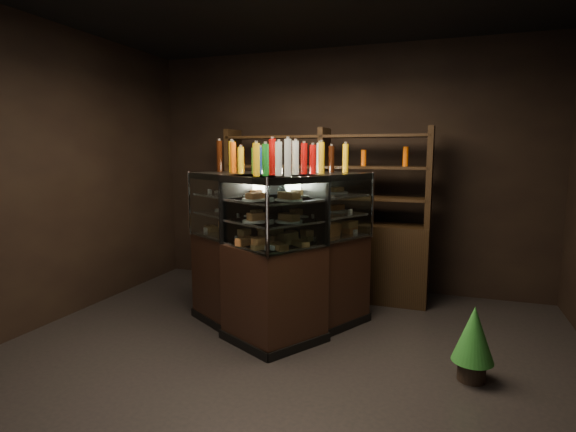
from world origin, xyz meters
name	(u,v)px	position (x,y,z in m)	size (l,w,h in m)	color
ground	(272,372)	(0.00, 0.00, 0.00)	(5.00, 5.00, 0.00)	black
room_shell	(270,121)	(0.00, 0.00, 1.94)	(5.02, 5.02, 3.01)	black
display_case	(277,278)	(-0.27, 0.85, 0.51)	(1.83, 1.57, 1.53)	black
food_display	(277,214)	(-0.27, 0.84, 1.14)	(1.40, 1.21, 0.47)	#C17845
bottles_top	(277,159)	(-0.27, 0.85, 1.66)	(1.23, 1.07, 0.30)	#147223
potted_conifer	(474,333)	(1.48, 0.37, 0.38)	(0.31, 0.31, 0.66)	black
back_shelving	(323,245)	(-0.12, 2.05, 0.60)	(2.45, 0.46, 2.00)	black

